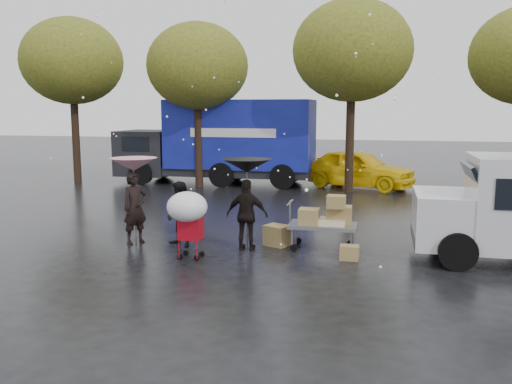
% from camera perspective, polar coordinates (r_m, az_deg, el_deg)
% --- Properties ---
extents(ground, '(90.00, 90.00, 0.00)m').
position_cam_1_polar(ground, '(11.75, -5.89, -6.82)').
color(ground, black).
rests_on(ground, ground).
extents(person_pink, '(0.68, 0.74, 1.69)m').
position_cam_1_polar(person_pink, '(13.02, -12.62, -1.64)').
color(person_pink, black).
rests_on(person_pink, ground).
extents(person_middle, '(0.91, 0.83, 1.51)m').
position_cam_1_polar(person_middle, '(12.52, -7.93, -2.34)').
color(person_middle, black).
rests_on(person_middle, ground).
extents(person_black, '(0.94, 0.40, 1.60)m').
position_cam_1_polar(person_black, '(12.07, -0.95, -2.44)').
color(person_black, black).
rests_on(person_black, ground).
extents(umbrella_pink, '(1.10, 1.10, 2.02)m').
position_cam_1_polar(umbrella_pink, '(12.88, -12.77, 2.85)').
color(umbrella_pink, '#4C4C4C').
rests_on(umbrella_pink, ground).
extents(umbrella_black, '(1.09, 1.09, 2.06)m').
position_cam_1_polar(umbrella_black, '(11.91, -0.96, 2.77)').
color(umbrella_black, '#4C4C4C').
rests_on(umbrella_black, ground).
extents(vendor_cart, '(1.52, 0.80, 1.27)m').
position_cam_1_polar(vendor_cart, '(12.22, 7.44, -2.74)').
color(vendor_cart, slate).
rests_on(vendor_cart, ground).
extents(shopping_cart, '(0.84, 0.84, 1.46)m').
position_cam_1_polar(shopping_cart, '(11.29, -7.20, -1.95)').
color(shopping_cart, '#AB0918').
rests_on(shopping_cart, ground).
extents(blue_truck, '(8.30, 2.60, 3.50)m').
position_cam_1_polar(blue_truck, '(22.92, -3.64, 5.29)').
color(blue_truck, navy).
rests_on(blue_truck, ground).
extents(box_ground_near, '(0.65, 0.60, 0.47)m').
position_cam_1_polar(box_ground_near, '(12.61, 2.22, -4.58)').
color(box_ground_near, olive).
rests_on(box_ground_near, ground).
extents(box_ground_far, '(0.40, 0.31, 0.31)m').
position_cam_1_polar(box_ground_far, '(11.63, 9.80, -6.30)').
color(box_ground_far, olive).
rests_on(box_ground_far, ground).
extents(yellow_taxi, '(4.91, 3.33, 1.55)m').
position_cam_1_polar(yellow_taxi, '(22.01, 10.63, 2.44)').
color(yellow_taxi, yellow).
rests_on(yellow_taxi, ground).
extents(tree_row, '(21.60, 4.40, 7.12)m').
position_cam_1_polar(tree_row, '(21.19, 1.81, 13.86)').
color(tree_row, black).
rests_on(tree_row, ground).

